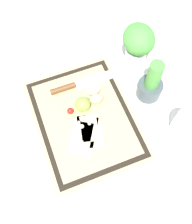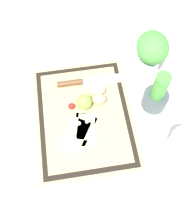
{
  "view_description": "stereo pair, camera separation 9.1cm",
  "coord_description": "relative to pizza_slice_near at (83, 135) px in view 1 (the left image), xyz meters",
  "views": [
    {
      "loc": [
        0.39,
        -0.11,
        0.9
      ],
      "look_at": [
        0.0,
        0.05,
        0.04
      ],
      "focal_mm": 42.0,
      "sensor_mm": 36.0,
      "label": 1
    },
    {
      "loc": [
        0.42,
        -0.02,
        0.9
      ],
      "look_at": [
        0.0,
        0.05,
        0.04
      ],
      "focal_mm": 42.0,
      "sensor_mm": 36.0,
      "label": 2
    }
  ],
  "objects": [
    {
      "name": "cherry_tomato_red",
      "position": [
        -0.11,
        -0.01,
        0.01
      ],
      "size": [
        0.02,
        0.02,
        0.02
      ],
      "primitive_type": "sphere",
      "color": "red",
      "rests_on": "cutting_board"
    },
    {
      "name": "pizza_slice_far",
      "position": [
        -0.01,
        0.03,
        0.0
      ],
      "size": [
        0.15,
        0.11,
        0.02
      ],
      "color": "beige",
      "rests_on": "cutting_board"
    },
    {
      "name": "herb_pot",
      "position": [
        -0.08,
        0.3,
        0.04
      ],
      "size": [
        0.1,
        0.1,
        0.19
      ],
      "color": "#3D474C",
      "rests_on": "ground_plane"
    },
    {
      "name": "lime",
      "position": [
        -0.11,
        0.04,
        0.02
      ],
      "size": [
        0.06,
        0.06,
        0.06
      ],
      "primitive_type": "sphere",
      "color": "#7FB742",
      "rests_on": "cutting_board"
    },
    {
      "name": "sauce_jar",
      "position": [
        0.1,
        0.34,
        0.02
      ],
      "size": [
        0.08,
        0.08,
        0.11
      ],
      "color": "silver",
      "rests_on": "ground_plane"
    },
    {
      "name": "cutting_board",
      "position": [
        -0.06,
        0.03,
        -0.02
      ],
      "size": [
        0.47,
        0.36,
        0.02
      ],
      "color": "tan",
      "rests_on": "ground_plane"
    },
    {
      "name": "egg_pink",
      "position": [
        -0.15,
        0.1,
        0.01
      ],
      "size": [
        0.04,
        0.06,
        0.04
      ],
      "primitive_type": "ellipsoid",
      "color": "beige",
      "rests_on": "cutting_board"
    },
    {
      "name": "knife",
      "position": [
        -0.21,
        0.05,
        0.0
      ],
      "size": [
        0.04,
        0.32,
        0.02
      ],
      "color": "silver",
      "rests_on": "cutting_board"
    },
    {
      "name": "ground_plane",
      "position": [
        -0.06,
        0.03,
        -0.02
      ],
      "size": [
        6.0,
        6.0,
        0.0
      ],
      "primitive_type": "plane",
      "color": "white"
    },
    {
      "name": "pizza_slice_near",
      "position": [
        0.0,
        0.0,
        0.0
      ],
      "size": [
        0.17,
        0.15,
        0.02
      ],
      "color": "beige",
      "rests_on": "cutting_board"
    },
    {
      "name": "herb_glass",
      "position": [
        -0.23,
        0.31,
        0.1
      ],
      "size": [
        0.13,
        0.12,
        0.22
      ],
      "color": "silver",
      "rests_on": "ground_plane"
    },
    {
      "name": "egg_brown",
      "position": [
        -0.11,
        0.09,
        0.01
      ],
      "size": [
        0.04,
        0.06,
        0.04
      ],
      "primitive_type": "ellipsoid",
      "color": "tan",
      "rests_on": "cutting_board"
    }
  ]
}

